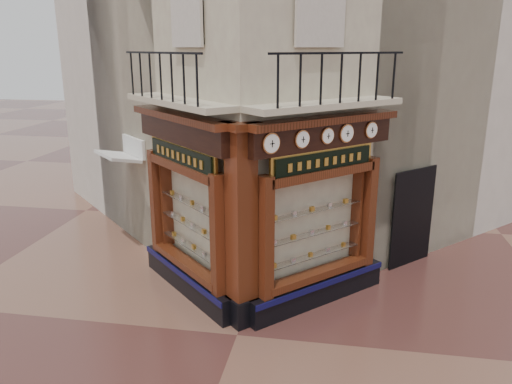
% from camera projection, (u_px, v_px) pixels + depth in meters
% --- Properties ---
extents(ground, '(80.00, 80.00, 0.00)m').
position_uv_depth(ground, '(237.00, 335.00, 9.45)').
color(ground, '#4C2823').
rests_on(ground, ground).
extents(main_building, '(11.31, 11.31, 12.00)m').
position_uv_depth(main_building, '(281.00, 19.00, 13.61)').
color(main_building, beige).
rests_on(main_building, ground).
extents(neighbour_left, '(11.31, 11.31, 11.00)m').
position_uv_depth(neighbour_left, '(215.00, 40.00, 16.49)').
color(neighbour_left, beige).
rests_on(neighbour_left, ground).
extents(neighbour_right, '(11.31, 11.31, 11.00)m').
position_uv_depth(neighbour_right, '(368.00, 39.00, 15.69)').
color(neighbour_right, beige).
rests_on(neighbour_right, ground).
extents(shopfront_left, '(2.86, 2.86, 3.98)m').
position_uv_depth(shopfront_left, '(187.00, 207.00, 10.61)').
color(shopfront_left, black).
rests_on(shopfront_left, ground).
extents(shopfront_right, '(2.86, 2.86, 3.98)m').
position_uv_depth(shopfront_right, '(319.00, 214.00, 10.16)').
color(shopfront_right, black).
rests_on(shopfront_right, ground).
extents(corner_pilaster, '(0.85, 0.85, 3.98)m').
position_uv_depth(corner_pilaster, '(241.00, 230.00, 9.38)').
color(corner_pilaster, black).
rests_on(corner_pilaster, ground).
extents(balcony, '(5.94, 2.97, 1.03)m').
position_uv_depth(balcony, '(250.00, 103.00, 9.69)').
color(balcony, beige).
rests_on(balcony, ground).
extents(clock_a, '(0.31, 0.31, 0.38)m').
position_uv_depth(clock_a, '(271.00, 143.00, 8.78)').
color(clock_a, '#AE6B3A').
rests_on(clock_a, ground).
extents(clock_b, '(0.28, 0.28, 0.35)m').
position_uv_depth(clock_b, '(302.00, 139.00, 9.18)').
color(clock_b, '#AE6B3A').
rests_on(clock_b, ground).
extents(clock_c, '(0.26, 0.26, 0.32)m').
position_uv_depth(clock_c, '(327.00, 136.00, 9.53)').
color(clock_c, '#AE6B3A').
rests_on(clock_c, ground).
extents(clock_d, '(0.30, 0.30, 0.37)m').
position_uv_depth(clock_d, '(347.00, 133.00, 9.82)').
color(clock_d, '#AE6B3A').
rests_on(clock_d, ground).
extents(clock_e, '(0.28, 0.28, 0.35)m').
position_uv_depth(clock_e, '(371.00, 130.00, 10.21)').
color(clock_e, '#AE6B3A').
rests_on(clock_e, ground).
extents(awning, '(1.52, 1.52, 0.24)m').
position_uv_depth(awning, '(125.00, 248.00, 13.58)').
color(awning, silver).
rests_on(awning, ground).
extents(signboard_left, '(2.02, 2.02, 0.54)m').
position_uv_depth(signboard_left, '(181.00, 156.00, 10.26)').
color(signboard_left, gold).
rests_on(signboard_left, ground).
extents(signboard_right, '(1.91, 1.91, 0.51)m').
position_uv_depth(signboard_right, '(324.00, 161.00, 9.79)').
color(signboard_right, gold).
rests_on(signboard_right, ground).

